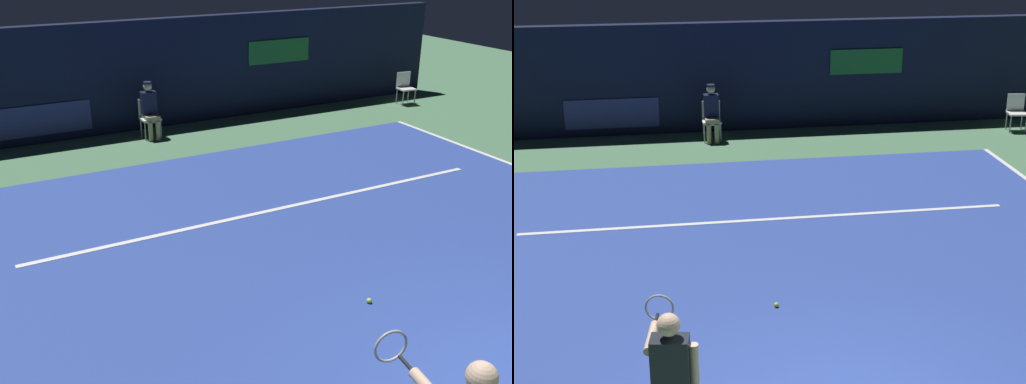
# 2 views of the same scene
# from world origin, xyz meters

# --- Properties ---
(ground_plane) EXTENTS (32.85, 32.85, 0.00)m
(ground_plane) POSITION_xyz_m (0.00, 4.04, 0.00)
(ground_plane) COLOR #4C7A56
(court_surface) EXTENTS (10.98, 10.07, 0.01)m
(court_surface) POSITION_xyz_m (0.00, 4.04, 0.01)
(court_surface) COLOR #2D479E
(court_surface) RESTS_ON ground
(line_service) EXTENTS (8.57, 0.10, 0.01)m
(line_service) POSITION_xyz_m (0.00, 5.80, 0.01)
(line_service) COLOR white
(line_service) RESTS_ON court_surface
(back_wall) EXTENTS (16.40, 0.33, 2.60)m
(back_wall) POSITION_xyz_m (-0.00, 11.66, 1.30)
(back_wall) COLOR #141933
(back_wall) RESTS_ON ground
(tennis_player) EXTENTS (0.51, 0.99, 1.73)m
(tennis_player) POSITION_xyz_m (-1.88, -0.28, 0.99)
(tennis_player) COLOR beige
(tennis_player) RESTS_ON ground
(line_judge_on_chair) EXTENTS (0.45, 0.53, 1.32)m
(line_judge_on_chair) POSITION_xyz_m (-0.57, 10.75, 0.69)
(line_judge_on_chair) COLOR white
(line_judge_on_chair) RESTS_ON ground
(courtside_chair_near) EXTENTS (0.50, 0.48, 0.88)m
(courtside_chair_near) POSITION_xyz_m (6.80, 10.48, 0.50)
(courtside_chair_near) COLOR white
(courtside_chair_near) RESTS_ON ground
(tennis_ball) EXTENTS (0.07, 0.07, 0.07)m
(tennis_ball) POSITION_xyz_m (-0.38, 2.70, 0.05)
(tennis_ball) COLOR #CCE033
(tennis_ball) RESTS_ON court_surface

